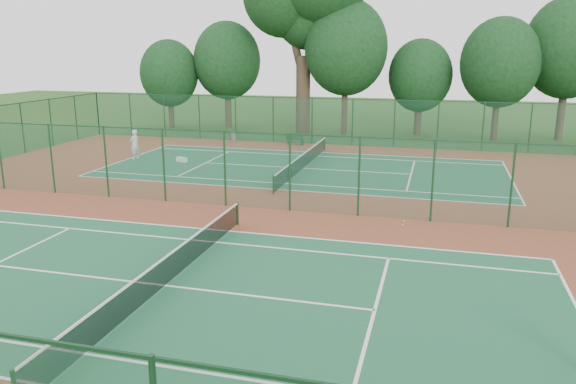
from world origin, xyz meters
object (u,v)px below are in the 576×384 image
(player_far, at_px, (135,144))
(kit_bag, at_px, (182,160))
(trash_bin, at_px, (234,136))
(bench, at_px, (295,139))

(player_far, bearing_deg, kit_bag, 104.92)
(trash_bin, xyz_separation_m, kit_bag, (-0.35, -8.59, -0.24))
(player_far, xyz_separation_m, kit_bag, (3.33, -0.05, -0.83))
(player_far, xyz_separation_m, bench, (8.75, 8.13, -0.53))
(player_far, height_order, bench, player_far)
(trash_bin, distance_m, kit_bag, 8.60)
(player_far, height_order, trash_bin, player_far)
(trash_bin, distance_m, bench, 5.08)
(trash_bin, bearing_deg, player_far, -113.36)
(bench, bearing_deg, player_far, -122.82)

